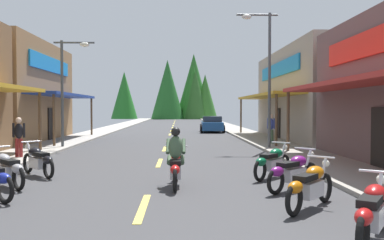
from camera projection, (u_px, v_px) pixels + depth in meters
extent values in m
cube|color=#38383A|center=(170.00, 134.00, 33.28)|extent=(9.66, 95.34, 0.10)
cube|color=#9E9991|center=(97.00, 133.00, 33.09)|extent=(2.54, 95.34, 0.12)
cube|color=gray|center=(243.00, 132.00, 33.48)|extent=(2.54, 95.34, 0.12)
cube|color=#E0C64C|center=(143.00, 208.00, 8.22)|extent=(0.16, 2.40, 0.01)
cube|color=#E0C64C|center=(159.00, 163.00, 15.05)|extent=(0.16, 2.40, 0.01)
cube|color=#E0C64C|center=(165.00, 149.00, 20.28)|extent=(0.16, 2.40, 0.01)
cube|color=#E0C64C|center=(168.00, 140.00, 26.19)|extent=(0.16, 2.40, 0.01)
cube|color=#E0C64C|center=(170.00, 134.00, 31.68)|extent=(0.16, 2.40, 0.01)
cube|color=#E0C64C|center=(171.00, 131.00, 36.94)|extent=(0.16, 2.40, 0.01)
cube|color=#E0C64C|center=(172.00, 128.00, 43.12)|extent=(0.16, 2.40, 0.01)
cube|color=#E0C64C|center=(173.00, 126.00, 48.12)|extent=(0.16, 2.40, 0.01)
cube|color=#E0C64C|center=(174.00, 124.00, 54.37)|extent=(0.16, 2.40, 0.01)
cube|color=#E0C64C|center=(174.00, 122.00, 60.14)|extent=(0.16, 2.40, 0.01)
cube|color=#E0C64C|center=(175.00, 121.00, 65.59)|extent=(0.16, 2.40, 0.01)
cube|color=#E0C64C|center=(175.00, 120.00, 72.33)|extent=(0.16, 2.40, 0.01)
cylinder|color=brown|center=(40.00, 122.00, 18.66)|extent=(0.14, 0.14, 2.82)
cube|color=navy|center=(65.00, 95.00, 25.11)|extent=(1.80, 9.28, 0.16)
cylinder|color=brown|center=(54.00, 121.00, 20.74)|extent=(0.14, 0.14, 2.82)
cylinder|color=brown|center=(92.00, 117.00, 29.61)|extent=(0.14, 0.14, 2.82)
cube|color=#197FCC|center=(51.00, 65.00, 25.03)|extent=(0.10, 7.22, 0.90)
cube|color=black|center=(51.00, 125.00, 25.13)|extent=(0.08, 1.10, 2.10)
cube|color=#B72D28|center=(355.00, 83.00, 12.98)|extent=(1.80, 11.19, 0.16)
cylinder|color=brown|center=(288.00, 123.00, 18.39)|extent=(0.14, 0.14, 2.82)
cube|color=red|center=(381.00, 39.00, 12.97)|extent=(0.10, 8.70, 0.90)
cube|color=black|center=(380.00, 139.00, 13.06)|extent=(0.08, 1.10, 2.10)
cube|color=gray|center=(329.00, 95.00, 26.65)|extent=(6.86, 13.61, 5.97)
cube|color=gold|center=(265.00, 96.00, 26.52)|extent=(1.80, 12.25, 0.16)
cylinder|color=brown|center=(276.00, 121.00, 20.62)|extent=(0.14, 0.14, 2.82)
cylinder|color=brown|center=(241.00, 117.00, 32.46)|extent=(0.14, 0.14, 2.82)
cube|color=#197FCC|center=(278.00, 70.00, 26.50)|extent=(0.10, 9.53, 0.90)
cube|color=black|center=(278.00, 124.00, 26.60)|extent=(0.08, 1.10, 2.10)
cylinder|color=#474C51|center=(62.00, 95.00, 20.34)|extent=(0.14, 0.14, 5.52)
cylinder|color=#474C51|center=(74.00, 43.00, 20.29)|extent=(2.06, 0.10, 0.10)
ellipsoid|color=silver|center=(84.00, 45.00, 20.31)|extent=(0.50, 0.30, 0.24)
cylinder|color=#474C51|center=(269.00, 82.00, 19.78)|extent=(0.14, 0.14, 6.79)
cylinder|color=#474C51|center=(257.00, 15.00, 19.67)|extent=(2.06, 0.10, 0.10)
ellipsoid|color=silver|center=(247.00, 17.00, 19.65)|extent=(0.50, 0.30, 0.24)
torus|color=black|center=(380.00, 211.00, 6.71)|extent=(0.45, 0.58, 0.64)
torus|color=black|center=(363.00, 234.00, 5.47)|extent=(0.45, 0.58, 0.64)
cube|color=silver|center=(373.00, 216.00, 6.09)|extent=(0.63, 0.73, 0.32)
ellipsoid|color=#A51414|center=(375.00, 193.00, 6.24)|extent=(0.59, 0.64, 0.28)
cube|color=black|center=(370.00, 201.00, 5.87)|extent=(0.58, 0.65, 0.12)
ellipsoid|color=#A51414|center=(364.00, 217.00, 5.50)|extent=(0.45, 0.50, 0.24)
cylinder|color=silver|center=(379.00, 193.00, 6.60)|extent=(0.26, 0.34, 0.71)
cylinder|color=silver|center=(379.00, 172.00, 6.49)|extent=(0.51, 0.38, 0.04)
sphere|color=white|center=(381.00, 180.00, 6.72)|extent=(0.16, 0.16, 0.16)
torus|color=black|center=(325.00, 188.00, 8.69)|extent=(0.50, 0.54, 0.64)
torus|color=black|center=(294.00, 200.00, 7.55)|extent=(0.50, 0.54, 0.64)
cube|color=silver|center=(311.00, 189.00, 8.12)|extent=(0.68, 0.71, 0.32)
ellipsoid|color=#BF660C|center=(315.00, 173.00, 8.26)|extent=(0.61, 0.63, 0.28)
cube|color=black|center=(306.00, 177.00, 7.92)|extent=(0.61, 0.63, 0.12)
ellipsoid|color=#BF660C|center=(295.00, 187.00, 7.58)|extent=(0.47, 0.49, 0.24)
cylinder|color=silver|center=(323.00, 173.00, 8.58)|extent=(0.29, 0.32, 0.71)
cylinder|color=silver|center=(321.00, 157.00, 8.48)|extent=(0.47, 0.43, 0.04)
sphere|color=white|center=(326.00, 163.00, 8.70)|extent=(0.16, 0.16, 0.16)
torus|color=black|center=(310.00, 174.00, 10.46)|extent=(0.55, 0.49, 0.64)
torus|color=black|center=(276.00, 181.00, 9.45)|extent=(0.55, 0.49, 0.64)
cube|color=silver|center=(294.00, 175.00, 9.95)|extent=(0.72, 0.67, 0.32)
ellipsoid|color=#721972|center=(298.00, 161.00, 10.08)|extent=(0.63, 0.61, 0.28)
cube|color=black|center=(288.00, 164.00, 9.78)|extent=(0.64, 0.60, 0.12)
ellipsoid|color=#721972|center=(277.00, 172.00, 9.48)|extent=(0.49, 0.47, 0.24)
cylinder|color=silver|center=(308.00, 162.00, 10.36)|extent=(0.32, 0.29, 0.71)
cylinder|color=silver|center=(305.00, 149.00, 10.27)|extent=(0.42, 0.48, 0.04)
sphere|color=white|center=(311.00, 154.00, 10.46)|extent=(0.16, 0.16, 0.16)
torus|color=black|center=(284.00, 165.00, 12.33)|extent=(0.50, 0.55, 0.64)
torus|color=black|center=(260.00, 170.00, 11.17)|extent=(0.50, 0.55, 0.64)
cube|color=silver|center=(273.00, 165.00, 11.75)|extent=(0.67, 0.71, 0.32)
ellipsoid|color=#0C5933|center=(276.00, 153.00, 11.89)|extent=(0.61, 0.63, 0.28)
cube|color=black|center=(269.00, 156.00, 11.55)|extent=(0.61, 0.64, 0.12)
ellipsoid|color=#0C5933|center=(261.00, 162.00, 11.20)|extent=(0.47, 0.49, 0.24)
cylinder|color=silver|center=(283.00, 154.00, 12.22)|extent=(0.29, 0.32, 0.71)
cylinder|color=silver|center=(281.00, 143.00, 12.12)|extent=(0.48, 0.43, 0.04)
sphere|color=white|center=(285.00, 147.00, 12.34)|extent=(0.16, 0.16, 0.16)
torus|color=black|center=(5.00, 189.00, 8.55)|extent=(0.58, 0.45, 0.64)
ellipsoid|color=navy|center=(3.00, 178.00, 8.57)|extent=(0.50, 0.45, 0.24)
torus|color=black|center=(18.00, 178.00, 9.90)|extent=(0.52, 0.52, 0.64)
cube|color=silver|center=(6.00, 172.00, 10.42)|extent=(0.69, 0.69, 0.32)
ellipsoid|color=#99999E|center=(3.00, 159.00, 10.55)|extent=(0.62, 0.62, 0.28)
cube|color=black|center=(10.00, 162.00, 10.24)|extent=(0.62, 0.62, 0.12)
ellipsoid|color=#99999E|center=(17.00, 169.00, 9.93)|extent=(0.48, 0.48, 0.24)
torus|color=black|center=(28.00, 163.00, 12.66)|extent=(0.50, 0.54, 0.64)
torus|color=black|center=(49.00, 168.00, 11.59)|extent=(0.50, 0.54, 0.64)
cube|color=silver|center=(38.00, 163.00, 12.12)|extent=(0.68, 0.71, 0.32)
ellipsoid|color=black|center=(35.00, 152.00, 12.26)|extent=(0.61, 0.63, 0.28)
cube|color=black|center=(41.00, 154.00, 11.93)|extent=(0.61, 0.63, 0.12)
ellipsoid|color=black|center=(48.00, 160.00, 11.62)|extent=(0.47, 0.49, 0.24)
cylinder|color=silver|center=(29.00, 153.00, 12.56)|extent=(0.29, 0.31, 0.71)
cylinder|color=silver|center=(31.00, 142.00, 12.46)|extent=(0.47, 0.43, 0.04)
sphere|color=white|center=(27.00, 146.00, 12.67)|extent=(0.16, 0.16, 0.16)
torus|color=black|center=(176.00, 170.00, 11.23)|extent=(0.11, 0.64, 0.64)
torus|color=black|center=(175.00, 179.00, 9.73)|extent=(0.11, 0.64, 0.64)
cube|color=silver|center=(176.00, 171.00, 10.48)|extent=(0.29, 0.70, 0.32)
ellipsoid|color=#A51414|center=(176.00, 158.00, 10.67)|extent=(0.33, 0.56, 0.28)
cube|color=black|center=(176.00, 162.00, 10.22)|extent=(0.29, 0.60, 0.12)
ellipsoid|color=#A51414|center=(175.00, 170.00, 9.77)|extent=(0.25, 0.44, 0.24)
cylinder|color=silver|center=(176.00, 159.00, 11.09)|extent=(0.06, 0.37, 0.71)
cylinder|color=silver|center=(176.00, 146.00, 10.96)|extent=(0.60, 0.05, 0.04)
sphere|color=white|center=(176.00, 151.00, 11.24)|extent=(0.16, 0.16, 0.16)
ellipsoid|color=#3F593F|center=(176.00, 147.00, 10.31)|extent=(0.38, 0.38, 0.64)
sphere|color=black|center=(176.00, 132.00, 10.35)|extent=(0.24, 0.24, 0.24)
cylinder|color=#3F593F|center=(170.00, 160.00, 10.49)|extent=(0.15, 0.42, 0.24)
cylinder|color=#3F593F|center=(168.00, 146.00, 10.60)|extent=(0.11, 0.51, 0.40)
cylinder|color=#3F593F|center=(182.00, 160.00, 10.49)|extent=(0.15, 0.42, 0.24)
cylinder|color=#3F593F|center=(184.00, 146.00, 10.61)|extent=(0.11, 0.51, 0.40)
cylinder|color=#3F593F|center=(272.00, 138.00, 22.19)|extent=(0.14, 0.14, 0.88)
cylinder|color=#3F593F|center=(270.00, 137.00, 22.34)|extent=(0.14, 0.14, 0.88)
ellipsoid|color=#333F8C|center=(271.00, 124.00, 22.24)|extent=(0.41, 0.44, 0.63)
cylinder|color=#333F8C|center=(274.00, 124.00, 22.04)|extent=(0.09, 0.09, 0.59)
cylinder|color=#333F8C|center=(268.00, 123.00, 22.44)|extent=(0.09, 0.09, 0.59)
sphere|color=beige|center=(271.00, 116.00, 22.23)|extent=(0.24, 0.24, 0.24)
cylinder|color=maroon|center=(17.00, 149.00, 15.93)|extent=(0.14, 0.14, 0.86)
cylinder|color=maroon|center=(21.00, 149.00, 15.90)|extent=(0.14, 0.14, 0.86)
ellipsoid|color=black|center=(19.00, 131.00, 15.89)|extent=(0.41, 0.34, 0.61)
cylinder|color=black|center=(13.00, 130.00, 15.95)|extent=(0.09, 0.09, 0.58)
cylinder|color=black|center=(24.00, 130.00, 15.84)|extent=(0.09, 0.09, 0.58)
sphere|color=beige|center=(19.00, 120.00, 15.88)|extent=(0.23, 0.23, 0.23)
cube|color=#1E4C8C|center=(212.00, 126.00, 35.15)|extent=(1.95, 4.36, 0.70)
cube|color=#262D38|center=(212.00, 120.00, 34.98)|extent=(1.68, 2.26, 0.60)
cylinder|color=black|center=(201.00, 128.00, 36.60)|extent=(0.24, 0.67, 0.66)
cylinder|color=black|center=(221.00, 128.00, 36.60)|extent=(0.24, 0.67, 0.66)
cylinder|color=black|center=(202.00, 129.00, 33.71)|extent=(0.24, 0.67, 0.66)
cylinder|color=black|center=(224.00, 129.00, 33.70)|extent=(0.24, 0.67, 0.66)
cone|color=#216923|center=(124.00, 95.00, 82.42)|extent=(5.47, 5.47, 9.78)
cone|color=#286823|center=(194.00, 92.00, 81.94)|extent=(6.08, 6.08, 10.85)
cone|color=#276423|center=(194.00, 86.00, 83.71)|extent=(7.63, 7.63, 13.62)
cone|color=#2B5A23|center=(195.00, 95.00, 81.22)|extent=(5.51, 5.51, 9.83)
cone|color=#2E6823|center=(205.00, 97.00, 81.71)|extent=(5.10, 5.10, 9.11)
cone|color=#205C23|center=(168.00, 89.00, 80.66)|extent=(6.70, 6.70, 11.96)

